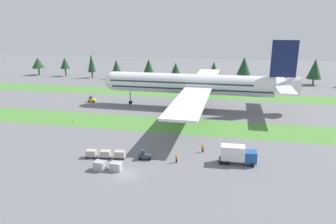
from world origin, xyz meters
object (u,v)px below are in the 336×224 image
cargo_dolly_third (91,153)px  taxiway_marker_0 (259,135)px  catering_truck (237,154)px  uld_container_0 (100,166)px  pushback_tractor (92,100)px  taxiway_marker_1 (73,121)px  ground_crew_loader (203,148)px  cargo_dolly_second (105,154)px  uld_container_1 (116,166)px  baggage_tug (145,155)px  airliner (196,84)px  cargo_dolly_lead (120,154)px  ground_crew_marshaller (176,158)px

cargo_dolly_third → taxiway_marker_0: cargo_dolly_third is taller
catering_truck → uld_container_0: bearing=-73.8°
pushback_tractor → taxiway_marker_1: 22.92m
taxiway_marker_1 → ground_crew_loader: bearing=-20.2°
catering_truck → cargo_dolly_third: bearing=-85.4°
cargo_dolly_second → uld_container_0: 5.29m
pushback_tractor → taxiway_marker_0: size_ratio=5.28×
uld_container_1 → taxiway_marker_1: 33.54m
baggage_tug → taxiway_marker_0: (23.16, 18.17, -0.57)m
airliner → uld_container_0: airliner is taller
ground_crew_loader → airliner: bearing=-92.1°
taxiway_marker_0 → taxiway_marker_1: 49.22m
cargo_dolly_third → ground_crew_loader: 22.76m
cargo_dolly_third → ground_crew_loader: bearing=101.2°
catering_truck → ground_crew_loader: (-6.98, 4.17, -1.01)m
cargo_dolly_third → catering_truck: bearing=88.8°
cargo_dolly_second → cargo_dolly_lead: bearing=90.0°
airliner → uld_container_1: airliner is taller
ground_crew_marshaller → taxiway_marker_1: bearing=98.1°
airliner → cargo_dolly_third: size_ratio=31.65×
airliner → cargo_dolly_lead: airliner is taller
ground_crew_marshaller → ground_crew_loader: bearing=3.2°
cargo_dolly_third → taxiway_marker_0: size_ratio=4.79×
airliner → cargo_dolly_lead: bearing=167.3°
pushback_tractor → taxiway_marker_1: pushback_tractor is taller
baggage_tug → cargo_dolly_lead: baggage_tug is taller
catering_truck → ground_crew_loader: 8.19m
uld_container_1 → cargo_dolly_third: bearing=147.7°
uld_container_1 → taxiway_marker_0: uld_container_1 is taller
baggage_tug → taxiway_marker_1: 32.48m
cargo_dolly_third → catering_truck: (28.57, 3.04, 1.03)m
uld_container_0 → cargo_dolly_second: bearing=102.0°
taxiway_marker_0 → cargo_dolly_third: bearing=-150.0°
cargo_dolly_third → uld_container_0: uld_container_0 is taller
uld_container_0 → taxiway_marker_0: (29.92, 24.34, -0.59)m
cargo_dolly_second → taxiway_marker_0: size_ratio=4.79×
cargo_dolly_lead → ground_crew_marshaller: 11.39m
cargo_dolly_lead → pushback_tractor: size_ratio=0.91×
catering_truck → ground_crew_marshaller: catering_truck is taller
airliner → uld_container_1: (-8.82, -47.10, -6.93)m
cargo_dolly_lead → uld_container_0: bearing=-25.0°
cargo_dolly_lead → cargo_dolly_third: bearing=-90.0°
ground_crew_loader → taxiway_marker_1: size_ratio=2.79×
baggage_tug → taxiway_marker_1: size_ratio=4.40×
cargo_dolly_third → uld_container_1: bearing=50.5°
taxiway_marker_0 → baggage_tug: bearing=-141.9°
pushback_tractor → taxiway_marker_1: size_ratio=4.19×
ground_crew_marshaller → airliner: bearing=41.3°
cargo_dolly_lead → uld_container_0: uld_container_0 is taller
cargo_dolly_third → taxiway_marker_0: (33.90, 19.54, -0.67)m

